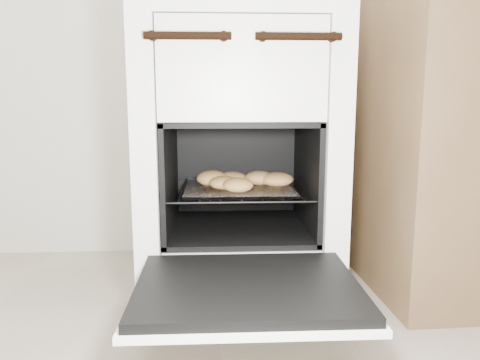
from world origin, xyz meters
name	(u,v)px	position (x,y,z in m)	size (l,w,h in m)	color
stove	(238,158)	(0.06, 1.18, 0.43)	(0.57, 0.63, 0.87)	white
oven_door	(247,290)	(0.06, 0.70, 0.19)	(0.51, 0.40, 0.04)	black
oven_rack	(239,189)	(0.06, 1.12, 0.34)	(0.41, 0.40, 0.01)	black
foil_sheet	(239,188)	(0.06, 1.10, 0.34)	(0.32, 0.28, 0.01)	white
baked_rolls	(241,180)	(0.07, 1.11, 0.37)	(0.33, 0.24, 0.05)	tan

